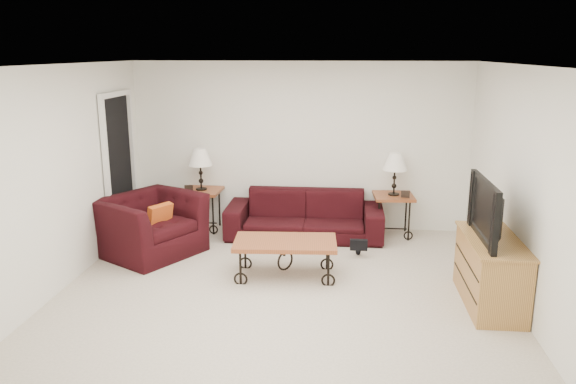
% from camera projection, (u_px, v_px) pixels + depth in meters
% --- Properties ---
extents(ground, '(5.00, 5.00, 0.00)m').
position_uv_depth(ground, '(282.00, 294.00, 6.24)').
color(ground, beige).
rests_on(ground, ground).
extents(wall_back, '(5.00, 0.02, 2.50)m').
position_uv_depth(wall_back, '(300.00, 146.00, 8.35)').
color(wall_back, white).
rests_on(wall_back, ground).
extents(wall_front, '(5.00, 0.02, 2.50)m').
position_uv_depth(wall_front, '(238.00, 277.00, 3.53)').
color(wall_front, white).
rests_on(wall_front, ground).
extents(wall_left, '(0.02, 5.00, 2.50)m').
position_uv_depth(wall_left, '(57.00, 180.00, 6.18)').
color(wall_left, white).
rests_on(wall_left, ground).
extents(wall_right, '(0.02, 5.00, 2.50)m').
position_uv_depth(wall_right, '(525.00, 191.00, 5.70)').
color(wall_right, white).
rests_on(wall_right, ground).
extents(ceiling, '(5.00, 5.00, 0.00)m').
position_uv_depth(ceiling, '(281.00, 65.00, 5.63)').
color(ceiling, white).
rests_on(ceiling, wall_back).
extents(doorway, '(0.08, 0.94, 2.04)m').
position_uv_depth(doorway, '(119.00, 170.00, 7.82)').
color(doorway, black).
rests_on(doorway, ground).
extents(sofa, '(2.25, 0.88, 0.66)m').
position_uv_depth(sofa, '(305.00, 215.00, 8.10)').
color(sofa, black).
rests_on(sofa, ground).
extents(side_table_left, '(0.59, 0.59, 0.62)m').
position_uv_depth(side_table_left, '(202.00, 210.00, 8.43)').
color(side_table_left, brown).
rests_on(side_table_left, ground).
extents(side_table_right, '(0.60, 0.60, 0.61)m').
position_uv_depth(side_table_right, '(393.00, 215.00, 8.16)').
color(side_table_right, brown).
rests_on(side_table_right, ground).
extents(lamp_left, '(0.37, 0.37, 0.62)m').
position_uv_depth(lamp_left, '(201.00, 169.00, 8.28)').
color(lamp_left, black).
rests_on(lamp_left, side_table_left).
extents(lamp_right, '(0.37, 0.37, 0.61)m').
position_uv_depth(lamp_right, '(395.00, 174.00, 8.01)').
color(lamp_right, black).
rests_on(lamp_right, side_table_right).
extents(photo_frame_left, '(0.13, 0.03, 0.10)m').
position_uv_depth(photo_frame_left, '(189.00, 188.00, 8.21)').
color(photo_frame_left, black).
rests_on(photo_frame_left, side_table_left).
extents(photo_frame_right, '(0.12, 0.03, 0.10)m').
position_uv_depth(photo_frame_right, '(405.00, 194.00, 7.91)').
color(photo_frame_right, black).
rests_on(photo_frame_right, side_table_right).
extents(coffee_table, '(1.25, 0.73, 0.45)m').
position_uv_depth(coffee_table, '(285.00, 259.00, 6.67)').
color(coffee_table, brown).
rests_on(coffee_table, ground).
extents(armchair, '(1.53, 1.58, 0.79)m').
position_uv_depth(armchair, '(150.00, 225.00, 7.40)').
color(armchair, black).
rests_on(armchair, ground).
extents(throw_pillow, '(0.26, 0.35, 0.36)m').
position_uv_depth(throw_pillow, '(160.00, 218.00, 7.31)').
color(throw_pillow, '#DC481C').
rests_on(throw_pillow, armchair).
extents(tv_stand, '(0.51, 1.22, 0.73)m').
position_uv_depth(tv_stand, '(490.00, 272.00, 5.91)').
color(tv_stand, '#BE8F46').
rests_on(tv_stand, ground).
extents(television, '(0.14, 1.09, 0.63)m').
position_uv_depth(television, '(494.00, 210.00, 5.75)').
color(television, black).
rests_on(television, tv_stand).
extents(backpack, '(0.40, 0.33, 0.45)m').
position_uv_depth(backpack, '(359.00, 239.00, 7.38)').
color(backpack, black).
rests_on(backpack, ground).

